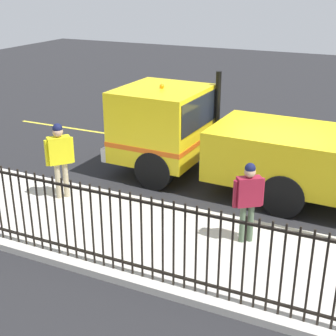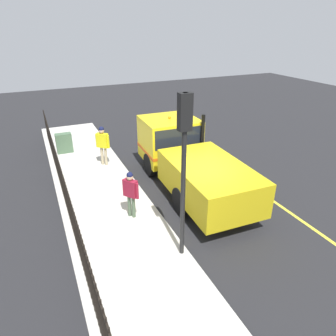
% 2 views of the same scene
% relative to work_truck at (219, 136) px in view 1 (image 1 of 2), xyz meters
% --- Properties ---
extents(ground_plane, '(47.75, 47.75, 0.00)m').
position_rel_work_truck_xyz_m(ground_plane, '(0.25, 1.53, -1.24)').
color(ground_plane, '#232326').
rests_on(ground_plane, ground).
extents(sidewalk_slab, '(2.99, 21.70, 0.13)m').
position_rel_work_truck_xyz_m(sidewalk_slab, '(3.27, 1.53, -1.17)').
color(sidewalk_slab, beige).
rests_on(sidewalk_slab, ground).
extents(lane_marking, '(0.12, 19.53, 0.01)m').
position_rel_work_truck_xyz_m(lane_marking, '(-2.34, 1.53, -1.23)').
color(lane_marking, yellow).
rests_on(lane_marking, ground).
extents(work_truck, '(2.44, 6.63, 2.61)m').
position_rel_work_truck_xyz_m(work_truck, '(0.00, 0.00, 0.00)').
color(work_truck, yellow).
rests_on(work_truck, ground).
extents(worker_standing, '(0.52, 0.49, 1.74)m').
position_rel_work_truck_xyz_m(worker_standing, '(2.53, -2.82, -0.03)').
color(worker_standing, yellow).
rests_on(worker_standing, sidewalk_slab).
extents(pedestrian_distant, '(0.43, 0.50, 1.59)m').
position_rel_work_truck_xyz_m(pedestrian_distant, '(2.67, 1.53, -0.13)').
color(pedestrian_distant, maroon).
rests_on(pedestrian_distant, sidewalk_slab).
extents(iron_fence, '(0.04, 18.48, 1.52)m').
position_rel_work_truck_xyz_m(iron_fence, '(4.54, 1.53, -0.33)').
color(iron_fence, black).
rests_on(iron_fence, sidewalk_slab).
extents(traffic_cone, '(0.40, 0.40, 0.57)m').
position_rel_work_truck_xyz_m(traffic_cone, '(-2.09, -0.31, -0.95)').
color(traffic_cone, orange).
rests_on(traffic_cone, ground).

